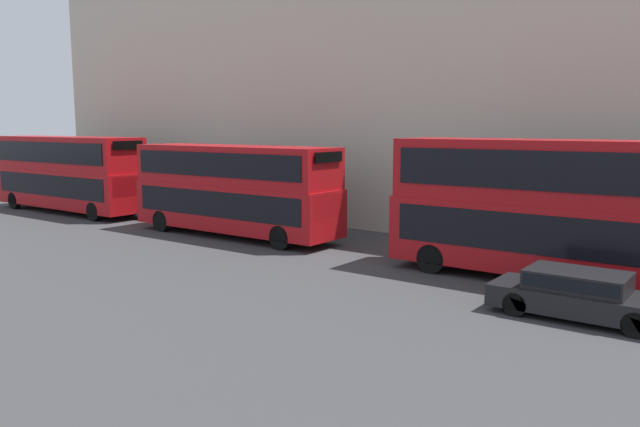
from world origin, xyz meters
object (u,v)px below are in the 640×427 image
Objects in this scene: car_dark_sedan at (579,293)px; pedestrian at (320,219)px; bus_leading at (560,205)px; bus_third_in_queue at (68,171)px; bus_second_in_queue at (234,187)px.

pedestrian is (5.64, 12.58, 0.11)m from car_dark_sedan.
bus_third_in_queue is at bearing 90.00° from bus_leading.
bus_third_in_queue reaches higher than car_dark_sedan.
pedestrian is at bearing 65.87° from car_dark_sedan.
bus_second_in_queue is 6.21× the size of pedestrian.
bus_leading reaches higher than bus_second_in_queue.
bus_leading is 1.02× the size of bus_second_in_queue.
bus_second_in_queue is 16.14m from car_dark_sedan.
bus_third_in_queue is 6.69× the size of pedestrian.
bus_leading is 27.31m from bus_third_in_queue.
bus_third_in_queue reaches higher than bus_second_in_queue.
bus_leading is at bearing -90.00° from bus_third_in_queue.
car_dark_sedan is (-3.40, -28.87, -1.72)m from bus_third_in_queue.
bus_leading is 11.38m from pedestrian.
bus_second_in_queue is at bearing 90.00° from bus_leading.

